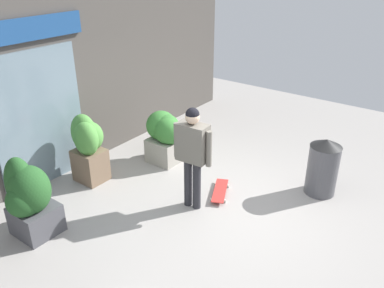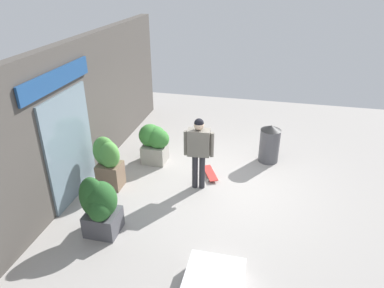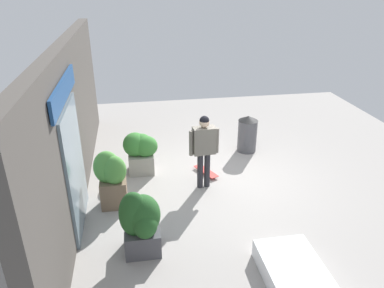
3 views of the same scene
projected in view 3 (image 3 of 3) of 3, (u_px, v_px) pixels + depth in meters
ground_plane at (222, 178)px, 8.57m from camera, size 12.00×12.00×0.00m
building_facade at (72, 125)px, 7.37m from camera, size 8.36×0.31×3.20m
skateboarder at (204, 144)px, 7.81m from camera, size 0.30×0.66×1.70m
skateboard at (206, 171)px, 8.75m from camera, size 0.76×0.50×0.08m
planter_box_left at (111, 176)px, 7.30m from camera, size 0.57×0.65×1.24m
planter_box_right at (140, 149)px, 8.64m from camera, size 0.62×0.81×1.00m
planter_box_mid at (141, 222)px, 6.05m from camera, size 0.68×0.69×1.22m
trash_bin at (247, 134)px, 9.71m from camera, size 0.52×0.52×1.00m
snow_ledge at (302, 287)px, 5.38m from camera, size 1.93×0.90×0.32m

